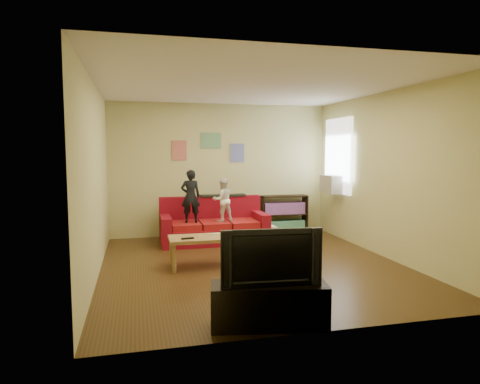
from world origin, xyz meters
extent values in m
cube|color=#472F15|center=(0.00, 0.00, -0.01)|extent=(4.50, 5.00, 0.01)
cube|color=white|center=(0.00, 0.00, 2.71)|extent=(4.50, 5.00, 0.01)
cube|color=#CDCB83|center=(0.00, 2.50, 1.35)|extent=(4.50, 0.01, 2.70)
cube|color=#CDCB83|center=(0.00, -2.50, 1.35)|extent=(4.50, 0.01, 2.70)
cube|color=#CDCB83|center=(-2.25, 0.00, 1.35)|extent=(0.01, 5.00, 2.70)
cube|color=#CDCB83|center=(2.25, 0.00, 1.35)|extent=(0.01, 5.00, 2.70)
cube|color=maroon|center=(-0.29, 1.73, 0.15)|extent=(2.00, 0.90, 0.30)
cube|color=maroon|center=(-0.29, 2.09, 0.57)|extent=(2.00, 0.18, 0.55)
cube|color=maroon|center=(-1.20, 1.73, 0.42)|extent=(0.18, 0.90, 0.25)
cube|color=maroon|center=(0.62, 1.73, 0.42)|extent=(0.18, 0.90, 0.25)
cube|color=maroon|center=(-0.83, 1.66, 0.36)|extent=(0.52, 0.68, 0.12)
cube|color=maroon|center=(-0.29, 1.66, 0.36)|extent=(0.52, 0.68, 0.12)
cube|color=maroon|center=(0.26, 1.66, 0.36)|extent=(0.52, 0.68, 0.12)
cube|color=black|center=(-0.04, 2.09, 0.86)|extent=(0.90, 0.22, 0.04)
imported|color=black|center=(-0.74, 1.63, 0.91)|extent=(0.37, 0.26, 0.98)
imported|color=white|center=(-0.14, 1.63, 0.83)|extent=(0.45, 0.38, 0.81)
cube|color=#A27C49|center=(-0.74, 0.10, 0.43)|extent=(1.02, 0.56, 0.05)
cylinder|color=#A27C49|center=(-1.20, -0.13, 0.20)|extent=(0.06, 0.06, 0.41)
cylinder|color=#A27C49|center=(-0.29, -0.13, 0.20)|extent=(0.06, 0.06, 0.41)
cylinder|color=#A27C49|center=(-1.20, 0.33, 0.20)|extent=(0.06, 0.06, 0.41)
cylinder|color=#A27C49|center=(-0.29, 0.33, 0.20)|extent=(0.06, 0.06, 0.41)
cube|color=black|center=(-0.99, -0.02, 0.47)|extent=(0.19, 0.07, 0.02)
cube|color=white|center=(-0.54, 0.15, 0.47)|extent=(0.14, 0.06, 0.03)
cube|color=black|center=(0.83, 2.30, 0.40)|extent=(0.03, 0.30, 0.80)
cube|color=black|center=(1.80, 2.30, 0.40)|extent=(0.03, 0.30, 0.80)
cube|color=black|center=(1.31, 2.30, 0.02)|extent=(1.00, 0.30, 0.03)
cube|color=black|center=(1.31, 2.30, 0.79)|extent=(1.00, 0.30, 0.03)
cube|color=black|center=(1.31, 2.30, 0.40)|extent=(0.94, 0.30, 0.03)
cube|color=#3F8C70|center=(1.31, 2.30, 0.15)|extent=(0.88, 0.25, 0.24)
cube|color=#6F3F8C|center=(1.31, 2.30, 0.53)|extent=(0.88, 0.25, 0.24)
cube|color=white|center=(2.22, 1.65, 1.64)|extent=(0.04, 1.08, 1.48)
cube|color=#B7B2A3|center=(2.10, 1.65, 1.08)|extent=(0.28, 0.55, 0.35)
cube|color=#D87266|center=(-0.85, 2.48, 1.75)|extent=(0.30, 0.01, 0.40)
cube|color=#72B27F|center=(-0.20, 2.48, 1.95)|extent=(0.42, 0.01, 0.32)
cube|color=#727FCC|center=(0.35, 2.48, 1.70)|extent=(0.30, 0.01, 0.38)
cube|color=white|center=(0.69, 1.60, 0.12)|extent=(0.40, 0.30, 0.24)
cube|color=white|center=(0.69, 1.60, 0.27)|extent=(0.42, 0.32, 0.05)
cube|color=black|center=(0.69, 1.44, 0.13)|extent=(0.18, 0.00, 0.06)
cube|color=black|center=(-0.45, -2.25, 0.22)|extent=(1.21, 0.59, 0.43)
imported|color=black|center=(-0.45, -2.25, 0.72)|extent=(1.00, 0.21, 0.57)
sphere|color=white|center=(0.33, 1.17, 0.05)|extent=(0.11, 0.11, 0.10)
camera|label=1|loc=(-1.70, -6.19, 1.76)|focal=32.00mm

